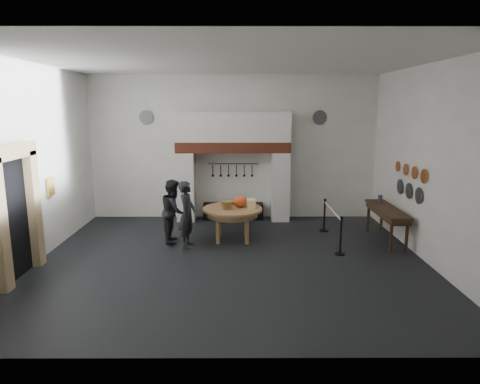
{
  "coord_description": "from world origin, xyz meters",
  "views": [
    {
      "loc": [
        0.17,
        -9.53,
        3.54
      ],
      "look_at": [
        0.21,
        1.36,
        1.35
      ],
      "focal_mm": 32.0,
      "sensor_mm": 36.0,
      "label": 1
    }
  ],
  "objects_px": {
    "side_table": "(387,209)",
    "barrier_post_far": "(324,216)",
    "visitor_near": "(187,214)",
    "barrier_post_near": "(341,237)",
    "iron_range": "(233,211)",
    "work_table": "(232,209)",
    "visitor_far": "(174,211)"
  },
  "relations": [
    {
      "from": "work_table",
      "to": "barrier_post_near",
      "type": "relative_size",
      "value": 1.77
    },
    {
      "from": "visitor_near",
      "to": "barrier_post_far",
      "type": "relative_size",
      "value": 1.9
    },
    {
      "from": "visitor_near",
      "to": "visitor_far",
      "type": "height_order",
      "value": "visitor_near"
    },
    {
      "from": "work_table",
      "to": "barrier_post_far",
      "type": "distance_m",
      "value": 2.78
    },
    {
      "from": "side_table",
      "to": "barrier_post_far",
      "type": "relative_size",
      "value": 2.44
    },
    {
      "from": "side_table",
      "to": "barrier_post_near",
      "type": "height_order",
      "value": "same"
    },
    {
      "from": "iron_range",
      "to": "work_table",
      "type": "distance_m",
      "value": 2.24
    },
    {
      "from": "barrier_post_near",
      "to": "barrier_post_far",
      "type": "height_order",
      "value": "same"
    },
    {
      "from": "iron_range",
      "to": "visitor_far",
      "type": "xyz_separation_m",
      "value": [
        -1.54,
        -2.34,
        0.59
      ]
    },
    {
      "from": "visitor_near",
      "to": "barrier_post_far",
      "type": "height_order",
      "value": "visitor_near"
    },
    {
      "from": "work_table",
      "to": "barrier_post_near",
      "type": "xyz_separation_m",
      "value": [
        2.63,
        -1.21,
        -0.39
      ]
    },
    {
      "from": "visitor_near",
      "to": "barrier_post_far",
      "type": "xyz_separation_m",
      "value": [
        3.77,
        1.38,
        -0.4
      ]
    },
    {
      "from": "barrier_post_near",
      "to": "visitor_near",
      "type": "bearing_deg",
      "value": 170.63
    },
    {
      "from": "visitor_near",
      "to": "side_table",
      "type": "xyz_separation_m",
      "value": [
        5.24,
        0.46,
        0.02
      ]
    },
    {
      "from": "iron_range",
      "to": "side_table",
      "type": "height_order",
      "value": "side_table"
    },
    {
      "from": "barrier_post_near",
      "to": "side_table",
      "type": "bearing_deg",
      "value": 36.55
    },
    {
      "from": "work_table",
      "to": "visitor_near",
      "type": "height_order",
      "value": "visitor_near"
    },
    {
      "from": "barrier_post_near",
      "to": "barrier_post_far",
      "type": "relative_size",
      "value": 1.0
    },
    {
      "from": "visitor_near",
      "to": "visitor_far",
      "type": "xyz_separation_m",
      "value": [
        -0.4,
        0.4,
        -0.02
      ]
    },
    {
      "from": "barrier_post_far",
      "to": "visitor_near",
      "type": "bearing_deg",
      "value": -159.95
    },
    {
      "from": "side_table",
      "to": "barrier_post_near",
      "type": "relative_size",
      "value": 2.44
    },
    {
      "from": "work_table",
      "to": "barrier_post_far",
      "type": "relative_size",
      "value": 1.77
    },
    {
      "from": "iron_range",
      "to": "visitor_near",
      "type": "distance_m",
      "value": 3.03
    },
    {
      "from": "work_table",
      "to": "visitor_near",
      "type": "relative_size",
      "value": 0.93
    },
    {
      "from": "iron_range",
      "to": "visitor_near",
      "type": "relative_size",
      "value": 1.11
    },
    {
      "from": "side_table",
      "to": "visitor_near",
      "type": "bearing_deg",
      "value": -174.96
    },
    {
      "from": "visitor_far",
      "to": "side_table",
      "type": "height_order",
      "value": "visitor_far"
    },
    {
      "from": "visitor_far",
      "to": "iron_range",
      "type": "bearing_deg",
      "value": -37.15
    },
    {
      "from": "work_table",
      "to": "visitor_far",
      "type": "distance_m",
      "value": 1.56
    },
    {
      "from": "work_table",
      "to": "side_table",
      "type": "distance_m",
      "value": 4.09
    },
    {
      "from": "visitor_far",
      "to": "barrier_post_near",
      "type": "distance_m",
      "value": 4.32
    },
    {
      "from": "visitor_far",
      "to": "visitor_near",
      "type": "bearing_deg",
      "value": -138.88
    }
  ]
}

